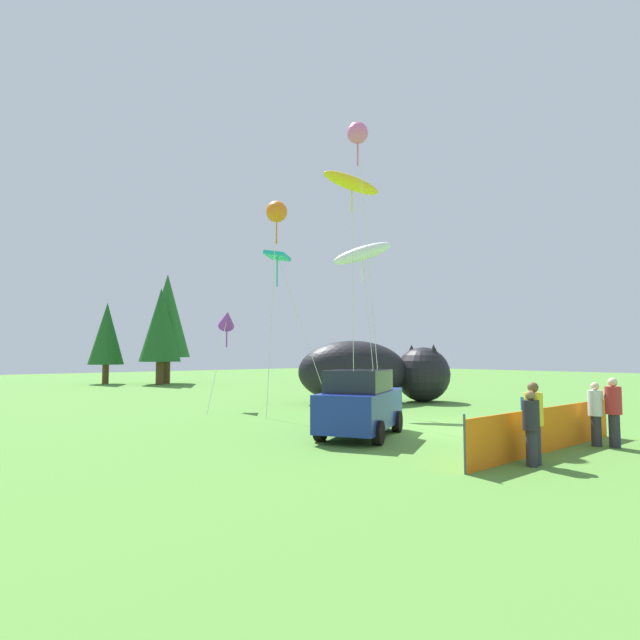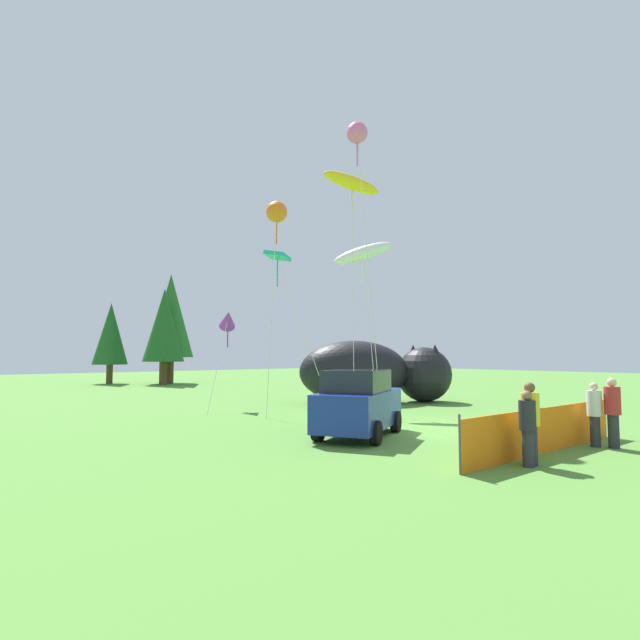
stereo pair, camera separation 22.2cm
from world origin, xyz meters
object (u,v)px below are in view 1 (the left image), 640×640
object	(u,v)px
kite_yellow_hero	(352,184)
spectator_in_blue_shirt	(534,419)
kite_white_ghost	(362,254)
kite_teal_diamond	(278,259)
kite_pink_octopus	(358,135)
spectator_in_red_shirt	(596,411)
spectator_in_green_shirt	(531,425)
kite_orange_flower	(277,213)
parked_car	(360,403)
kite_purple_delta	(227,319)
folding_chair	(529,408)
spectator_in_black_shirt	(614,409)
inflatable_cat	(372,374)

from	to	relation	value
kite_yellow_hero	spectator_in_blue_shirt	bearing A→B (deg)	-112.12
kite_white_ghost	kite_teal_diamond	bearing A→B (deg)	151.75
kite_pink_octopus	kite_yellow_hero	bearing A→B (deg)	50.32
spectator_in_red_shirt	kite_pink_octopus	distance (m)	12.45
spectator_in_blue_shirt	spectator_in_green_shirt	bearing A→B (deg)	-169.44
spectator_in_red_shirt	kite_teal_diamond	bearing A→B (deg)	99.65
spectator_in_red_shirt	kite_orange_flower	size ratio (longest dim) A/B	0.20
spectator_in_red_shirt	kite_yellow_hero	distance (m)	13.01
parked_car	kite_yellow_hero	size ratio (longest dim) A/B	0.41
kite_pink_octopus	kite_white_ghost	distance (m)	5.07
kite_purple_delta	kite_white_ghost	world-z (taller)	kite_white_ghost
kite_yellow_hero	kite_teal_diamond	size ratio (longest dim) A/B	1.51
kite_yellow_hero	spectator_in_green_shirt	bearing A→B (deg)	-113.14
spectator_in_green_shirt	kite_purple_delta	bearing A→B (deg)	85.73
parked_car	folding_chair	bearing A→B (deg)	-45.09
kite_pink_octopus	kite_teal_diamond	xyz separation A→B (m)	(-0.82, 3.91, -4.27)
spectator_in_black_shirt	kite_teal_diamond	size ratio (longest dim) A/B	0.27
kite_pink_octopus	kite_yellow_hero	distance (m)	2.75
spectator_in_black_shirt	spectator_in_green_shirt	world-z (taller)	spectator_in_black_shirt
spectator_in_blue_shirt	kite_purple_delta	world-z (taller)	kite_purple_delta
spectator_in_black_shirt	spectator_in_red_shirt	size ratio (longest dim) A/B	1.08
spectator_in_red_shirt	spectator_in_green_shirt	distance (m)	3.61
spectator_in_green_shirt	kite_yellow_hero	xyz separation A→B (m)	(4.10, 9.60, 8.81)
spectator_in_red_shirt	kite_white_ghost	distance (m)	11.49
spectator_in_black_shirt	kite_teal_diamond	distance (m)	13.27
parked_car	kite_purple_delta	size ratio (longest dim) A/B	0.91
kite_pink_octopus	kite_purple_delta	bearing A→B (deg)	100.94
inflatable_cat	kite_purple_delta	xyz separation A→B (m)	(-6.72, 2.72, 2.59)
spectator_in_blue_shirt	kite_white_ghost	bearing A→B (deg)	64.30
parked_car	spectator_in_black_shirt	bearing A→B (deg)	-84.20
folding_chair	kite_pink_octopus	world-z (taller)	kite_pink_octopus
kite_pink_octopus	parked_car	bearing A→B (deg)	-134.89
spectator_in_green_shirt	kite_yellow_hero	distance (m)	13.66
spectator_in_red_shirt	kite_purple_delta	distance (m)	15.23
folding_chair	spectator_in_green_shirt	distance (m)	7.20
folding_chair	kite_purple_delta	distance (m)	13.13
kite_purple_delta	folding_chair	bearing A→B (deg)	-65.09
kite_pink_octopus	kite_orange_flower	world-z (taller)	kite_pink_octopus
parked_car	spectator_in_blue_shirt	bearing A→B (deg)	-115.99
spectator_in_red_shirt	kite_purple_delta	size ratio (longest dim) A/B	0.36
inflatable_cat	spectator_in_red_shirt	world-z (taller)	inflatable_cat
spectator_in_black_shirt	spectator_in_red_shirt	world-z (taller)	spectator_in_black_shirt
folding_chair	spectator_in_blue_shirt	bearing A→B (deg)	-134.37
parked_car	kite_teal_diamond	distance (m)	8.54
spectator_in_black_shirt	kite_orange_flower	size ratio (longest dim) A/B	0.21
folding_chair	spectator_in_red_shirt	world-z (taller)	spectator_in_red_shirt
kite_pink_octopus	kite_purple_delta	world-z (taller)	kite_pink_octopus
spectator_in_blue_shirt	folding_chair	bearing A→B (deg)	27.11
kite_orange_flower	spectator_in_blue_shirt	bearing A→B (deg)	-93.84
kite_pink_octopus	kite_orange_flower	xyz separation A→B (m)	(-1.54, 3.05, -2.62)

